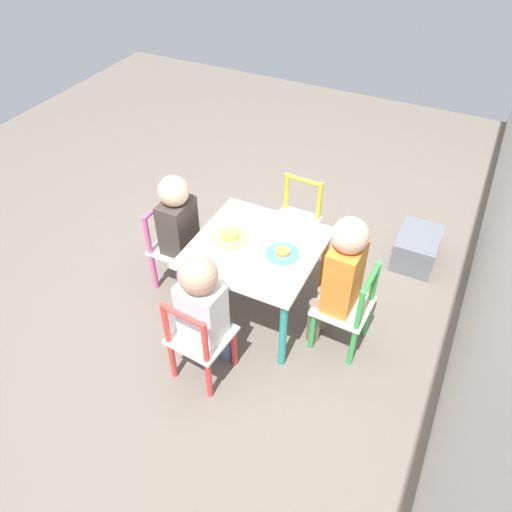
% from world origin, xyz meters
% --- Properties ---
extents(ground_plane, '(6.00, 6.00, 0.00)m').
position_xyz_m(ground_plane, '(0.00, 0.00, 0.00)').
color(ground_plane, '#6B6056').
extents(kids_table, '(0.62, 0.62, 0.45)m').
position_xyz_m(kids_table, '(0.00, 0.00, 0.39)').
color(kids_table, silver).
rests_on(kids_table, ground_plane).
extents(chair_pink, '(0.26, 0.26, 0.51)m').
position_xyz_m(chair_pink, '(0.00, -0.51, 0.25)').
color(chair_pink, silver).
rests_on(chair_pink, ground_plane).
extents(chair_green, '(0.27, 0.27, 0.51)m').
position_xyz_m(chair_green, '(0.02, 0.51, 0.25)').
color(chair_green, silver).
rests_on(chair_green, ground_plane).
extents(chair_red, '(0.28, 0.28, 0.51)m').
position_xyz_m(chair_red, '(0.51, -0.05, 0.25)').
color(chair_red, silver).
rests_on(chair_red, ground_plane).
extents(chair_yellow, '(0.27, 0.27, 0.51)m').
position_xyz_m(chair_yellow, '(-0.51, 0.01, 0.25)').
color(chair_yellow, silver).
rests_on(chair_yellow, ground_plane).
extents(child_front, '(0.20, 0.22, 0.72)m').
position_xyz_m(child_front, '(0.00, -0.45, 0.43)').
color(child_front, '#4C608E').
rests_on(child_front, ground_plane).
extents(child_back, '(0.21, 0.22, 0.78)m').
position_xyz_m(child_back, '(0.02, 0.45, 0.47)').
color(child_back, '#7A6B5B').
rests_on(child_back, ground_plane).
extents(child_right, '(0.23, 0.21, 0.71)m').
position_xyz_m(child_right, '(0.45, -0.04, 0.44)').
color(child_right, '#4C608E').
rests_on(child_right, ground_plane).
extents(plate_front, '(0.19, 0.19, 0.03)m').
position_xyz_m(plate_front, '(-0.00, -0.14, 0.46)').
color(plate_front, '#EADB66').
rests_on(plate_front, kids_table).
extents(plate_back, '(0.17, 0.17, 0.03)m').
position_xyz_m(plate_back, '(0.00, 0.14, 0.46)').
color(plate_back, '#4C9EE0').
rests_on(plate_back, kids_table).
extents(storage_bin, '(0.33, 0.24, 0.20)m').
position_xyz_m(storage_bin, '(-0.78, 0.70, 0.10)').
color(storage_bin, slate).
rests_on(storage_bin, ground_plane).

